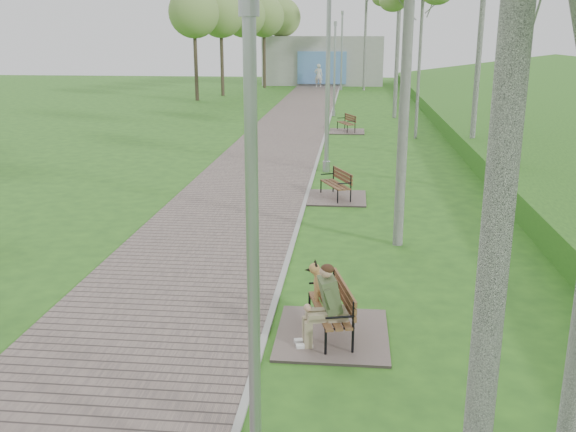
% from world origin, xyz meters
% --- Properties ---
extents(walkway, '(3.50, 67.00, 0.04)m').
position_xyz_m(walkway, '(-1.75, 21.50, 0.02)').
color(walkway, '#665752').
rests_on(walkway, ground).
extents(kerb, '(0.10, 67.00, 0.05)m').
position_xyz_m(kerb, '(0.00, 21.50, 0.03)').
color(kerb, '#999993').
rests_on(kerb, ground).
extents(building_north, '(10.00, 5.20, 4.00)m').
position_xyz_m(building_north, '(-1.50, 50.97, 1.99)').
color(building_north, '#9E9E99').
rests_on(building_north, ground).
extents(bench_main, '(1.61, 1.79, 1.41)m').
position_xyz_m(bench_main, '(0.88, 2.96, 0.39)').
color(bench_main, '#665752').
rests_on(bench_main, ground).
extents(bench_second, '(1.54, 1.71, 0.95)m').
position_xyz_m(bench_second, '(0.77, 11.05, 0.17)').
color(bench_second, '#665752').
rests_on(bench_second, ground).
extents(bench_third, '(1.54, 1.72, 0.95)m').
position_xyz_m(bench_third, '(0.88, 23.10, 0.17)').
color(bench_third, '#665752').
rests_on(bench_third, ground).
extents(lamp_post_near, '(0.18, 0.18, 4.58)m').
position_xyz_m(lamp_post_near, '(0.39, -0.57, 2.14)').
color(lamp_post_near, '#9EA0A6').
rests_on(lamp_post_near, ground).
extents(lamp_post_second, '(0.23, 0.23, 5.88)m').
position_xyz_m(lamp_post_second, '(0.38, 14.48, 2.75)').
color(lamp_post_second, '#9EA0A6').
rests_on(lamp_post_second, ground).
extents(lamp_post_third, '(0.19, 0.19, 4.83)m').
position_xyz_m(lamp_post_third, '(0.15, 28.70, 2.26)').
color(lamp_post_third, '#9EA0A6').
rests_on(lamp_post_third, ground).
extents(lamp_post_far, '(0.23, 0.23, 5.85)m').
position_xyz_m(lamp_post_far, '(0.17, 44.93, 2.74)').
color(lamp_post_far, '#9EA0A6').
rests_on(lamp_post_far, ground).
extents(pedestrian_near, '(0.68, 0.45, 1.87)m').
position_xyz_m(pedestrian_near, '(-1.71, 47.31, 0.93)').
color(pedestrian_near, white).
rests_on(pedestrian_near, ground).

